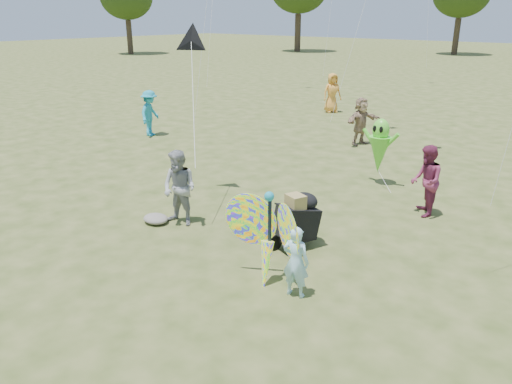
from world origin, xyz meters
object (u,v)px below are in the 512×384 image
at_px(crowd_e, 426,181).
at_px(crowd_i, 150,113).
at_px(crowd_d, 361,121).
at_px(crowd_g, 332,93).
at_px(alien_kite, 379,148).
at_px(butterfly_kite, 268,238).
at_px(adult_man, 179,188).
at_px(child_girl, 296,262).
at_px(jogging_stroller, 298,217).

distance_m(crowd_e, crowd_i, 10.80).
relative_size(crowd_d, crowd_g, 0.92).
bearing_deg(alien_kite, crowd_g, 128.31).
bearing_deg(butterfly_kite, crowd_g, 117.74).
bearing_deg(crowd_i, adult_man, -148.71).
relative_size(child_girl, butterfly_kite, 0.66).
relative_size(child_girl, jogging_stroller, 1.05).
height_order(child_girl, butterfly_kite, butterfly_kite).
bearing_deg(crowd_i, alien_kite, -112.48).
bearing_deg(crowd_d, child_girl, -143.05).
xyz_separation_m(adult_man, alien_kite, (1.98, 5.09, 0.17)).
bearing_deg(crowd_e, adult_man, -75.62).
bearing_deg(child_girl, crowd_d, -79.40).
height_order(crowd_d, crowd_g, crowd_g).
distance_m(crowd_g, butterfly_kite, 15.57).
bearing_deg(crowd_d, crowd_g, 54.88).
bearing_deg(crowd_g, adult_man, -128.32).
height_order(crowd_i, butterfly_kite, crowd_i).
xyz_separation_m(crowd_i, butterfly_kite, (9.92, -5.60, -0.02)).
xyz_separation_m(adult_man, crowd_g, (-4.32, 13.06, 0.07)).
height_order(jogging_stroller, alien_kite, alien_kite).
relative_size(adult_man, jogging_stroller, 1.42).
distance_m(child_girl, crowd_d, 10.19).
bearing_deg(crowd_i, crowd_e, -119.55).
bearing_deg(alien_kite, crowd_i, -178.66).
bearing_deg(butterfly_kite, jogging_stroller, 105.07).
xyz_separation_m(adult_man, butterfly_kite, (2.93, -0.72, -0.00)).
bearing_deg(crowd_d, adult_man, -163.08).
relative_size(child_girl, crowd_i, 0.72).
distance_m(adult_man, jogging_stroller, 2.64).
bearing_deg(butterfly_kite, child_girl, -5.75).
bearing_deg(crowd_d, crowd_i, 133.52).
height_order(crowd_d, butterfly_kite, butterfly_kite).
height_order(crowd_g, butterfly_kite, crowd_g).
relative_size(crowd_d, butterfly_kite, 0.90).
distance_m(crowd_d, crowd_i, 7.53).
height_order(child_girl, crowd_e, crowd_e).
xyz_separation_m(crowd_e, crowd_i, (-10.75, 1.08, 0.03)).
height_order(crowd_d, alien_kite, alien_kite).
distance_m(child_girl, butterfly_kite, 0.65).
relative_size(crowd_g, butterfly_kite, 0.98).
bearing_deg(crowd_g, alien_kite, -108.32).
relative_size(adult_man, crowd_g, 0.92).
xyz_separation_m(child_girl, crowd_e, (0.22, 4.58, 0.20)).
xyz_separation_m(crowd_g, butterfly_kite, (7.25, -13.78, -0.07)).
distance_m(crowd_i, alien_kite, 8.98).
bearing_deg(child_girl, alien_kite, -87.56).
bearing_deg(crowd_e, crowd_i, -126.71).
xyz_separation_m(crowd_e, crowd_g, (-8.07, 9.26, 0.08)).
relative_size(child_girl, crowd_g, 0.68).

